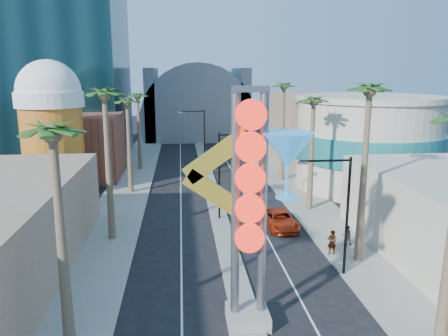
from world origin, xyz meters
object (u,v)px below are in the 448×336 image
pedestrian_a (332,242)px  pedestrian_b (347,235)px  red_pickup (280,220)px  neon_sign (265,192)px

pedestrian_a → pedestrian_b: bearing=-141.3°
red_pickup → pedestrian_b: pedestrian_b is taller
red_pickup → pedestrian_a: 6.69m
neon_sign → pedestrian_a: 12.22m
pedestrian_a → neon_sign: bearing=47.8°
red_pickup → pedestrian_b: (4.17, -4.67, 0.21)m
red_pickup → pedestrian_b: bearing=-51.6°
pedestrian_a → pedestrian_b: pedestrian_a is taller
pedestrian_b → pedestrian_a: bearing=38.8°
red_pickup → pedestrian_a: size_ratio=2.84×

